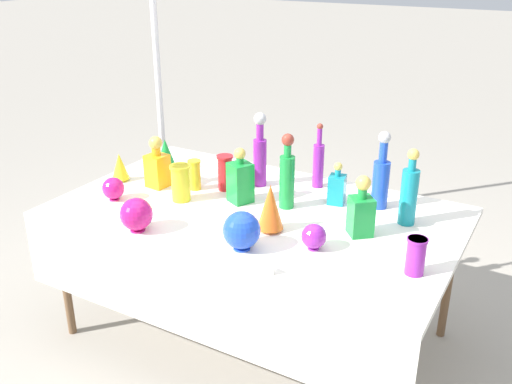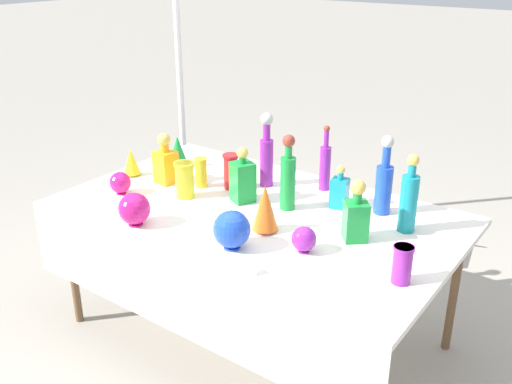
{
  "view_description": "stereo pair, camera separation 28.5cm",
  "coord_description": "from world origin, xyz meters",
  "views": [
    {
      "loc": [
        1.3,
        -2.28,
        1.98
      ],
      "look_at": [
        0.0,
        0.0,
        0.86
      ],
      "focal_mm": 40.0,
      "sensor_mm": 36.0,
      "label": 1
    },
    {
      "loc": [
        1.54,
        -2.12,
        1.98
      ],
      "look_at": [
        0.0,
        0.0,
        0.86
      ],
      "focal_mm": 40.0,
      "sensor_mm": 36.0,
      "label": 2
    }
  ],
  "objects": [
    {
      "name": "ground_plane",
      "position": [
        0.0,
        0.0,
        0.0
      ],
      "size": [
        40.0,
        40.0,
        0.0
      ],
      "primitive_type": "plane",
      "color": "#A0998C"
    },
    {
      "name": "tall_bottle_0",
      "position": [
        0.12,
        0.11,
        0.93
      ],
      "size": [
        0.08,
        0.08,
        0.39
      ],
      "color": "#198C38",
      "rests_on": "display_table"
    },
    {
      "name": "tall_bottle_1",
      "position": [
        0.14,
        0.44,
        0.9
      ],
      "size": [
        0.06,
        0.06,
        0.36
      ],
      "color": "purple",
      "rests_on": "display_table"
    },
    {
      "name": "canopy_pole",
      "position": [
        -1.2,
        0.75,
        1.08
      ],
      "size": [
        0.18,
        0.18,
        2.7
      ],
      "color": "silver",
      "rests_on": "ground"
    },
    {
      "name": "price_tag_left",
      "position": [
        0.35,
        -0.5,
        0.78
      ],
      "size": [
        0.05,
        0.03,
        0.04
      ],
      "primitive_type": "cube",
      "rotation": [
        -0.21,
        0.0,
        -0.3
      ],
      "color": "white",
      "rests_on": "display_table"
    },
    {
      "name": "square_decanter_0",
      "position": [
        -0.63,
        0.01,
        0.88
      ],
      "size": [
        0.12,
        0.12,
        0.29
      ],
      "color": "orange",
      "rests_on": "display_table"
    },
    {
      "name": "slender_vase_2",
      "position": [
        -0.4,
        -0.08,
        0.86
      ],
      "size": [
        0.11,
        0.11,
        0.19
      ],
      "color": "yellow",
      "rests_on": "display_table"
    },
    {
      "name": "fluted_vase_1",
      "position": [
        -0.75,
        0.23,
        0.86
      ],
      "size": [
        0.12,
        0.12,
        0.19
      ],
      "color": "#198C38",
      "rests_on": "display_table"
    },
    {
      "name": "square_decanter_2",
      "position": [
        -0.13,
        0.05,
        0.88
      ],
      "size": [
        0.14,
        0.14,
        0.29
      ],
      "color": "#198C38",
      "rests_on": "display_table"
    },
    {
      "name": "round_bowl_0",
      "position": [
        0.42,
        -0.23,
        0.82
      ],
      "size": [
        0.11,
        0.11,
        0.12
      ],
      "color": "purple",
      "rests_on": "display_table"
    },
    {
      "name": "fluted_vase_2",
      "position": [
        -0.87,
        -0.03,
        0.84
      ],
      "size": [
        0.1,
        0.1,
        0.16
      ],
      "color": "yellow",
      "rests_on": "display_table"
    },
    {
      "name": "tall_bottle_3",
      "position": [
        -0.15,
        0.3,
        0.95
      ],
      "size": [
        0.07,
        0.07,
        0.42
      ],
      "color": "purple",
      "rests_on": "display_table"
    },
    {
      "name": "slender_vase_1",
      "position": [
        0.86,
        -0.21,
        0.85
      ],
      "size": [
        0.08,
        0.08,
        0.16
      ],
      "color": "purple",
      "rests_on": "display_table"
    },
    {
      "name": "display_table",
      "position": [
        0.0,
        -0.05,
        0.71
      ],
      "size": [
        2.0,
        1.21,
        0.76
      ],
      "color": "white",
      "rests_on": "ground"
    },
    {
      "name": "fluted_vase_0",
      "position": [
        0.17,
        -0.16,
        0.88
      ],
      "size": [
        0.13,
        0.13,
        0.23
      ],
      "color": "orange",
      "rests_on": "display_table"
    },
    {
      "name": "square_decanter_1",
      "position": [
        0.32,
        0.28,
        0.85
      ],
      "size": [
        0.1,
        0.1,
        0.23
      ],
      "color": "teal",
      "rests_on": "display_table"
    },
    {
      "name": "slender_vase_3",
      "position": [
        -0.43,
        0.08,
        0.85
      ],
      "size": [
        0.07,
        0.07,
        0.17
      ],
      "color": "yellow",
      "rests_on": "display_table"
    },
    {
      "name": "square_decanter_3",
      "position": [
        0.55,
        0.01,
        0.88
      ],
      "size": [
        0.14,
        0.14,
        0.29
      ],
      "color": "#198C38",
      "rests_on": "display_table"
    },
    {
      "name": "slender_vase_0",
      "position": [
        -0.28,
        0.15,
        0.86
      ],
      "size": [
        0.09,
        0.09,
        0.2
      ],
      "color": "red",
      "rests_on": "display_table"
    },
    {
      "name": "cardboard_box_behind_left",
      "position": [
        0.26,
        1.31,
        0.13
      ],
      "size": [
        0.48,
        0.47,
        0.34
      ],
      "color": "tan",
      "rests_on": "ground"
    },
    {
      "name": "round_bowl_3",
      "position": [
        -0.71,
        -0.26,
        0.82
      ],
      "size": [
        0.12,
        0.12,
        0.12
      ],
      "color": "#C61972",
      "rests_on": "display_table"
    },
    {
      "name": "tall_bottle_2",
      "position": [
        0.53,
        0.35,
        0.92
      ],
      "size": [
        0.08,
        0.08,
        0.4
      ],
      "color": "blue",
      "rests_on": "display_table"
    },
    {
      "name": "round_bowl_1",
      "position": [
        -0.37,
        -0.47,
        0.84
      ],
      "size": [
        0.15,
        0.15,
        0.16
      ],
      "color": "#C61972",
      "rests_on": "display_table"
    },
    {
      "name": "tall_bottle_4",
      "position": [
        0.7,
        0.23,
        0.92
      ],
      "size": [
        0.08,
        0.08,
        0.38
      ],
      "color": "teal",
      "rests_on": "display_table"
    },
    {
      "name": "round_bowl_2",
      "position": [
        0.15,
        -0.38,
        0.85
      ],
      "size": [
        0.17,
        0.17,
        0.18
      ],
      "color": "blue",
      "rests_on": "display_table"
    }
  ]
}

